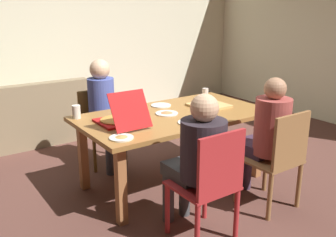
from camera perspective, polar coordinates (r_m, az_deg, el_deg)
The scene contains 20 objects.
ground_plane at distance 4.06m, azimuth 0.82°, elevation -9.50°, with size 20.00×20.00×0.00m, color brown.
back_wall at distance 6.23m, azimuth -15.19°, elevation 12.92°, with size 6.64×0.12×2.87m, color #EAE6C4.
side_wall_right at distance 6.66m, azimuth 20.64°, elevation 12.66°, with size 0.12×4.91×2.87m, color beige.
dining_table at distance 3.81m, azimuth 0.86°, elevation -0.51°, with size 1.90×1.05×0.75m.
chair_0 at distance 2.90m, azimuth 6.45°, elevation -9.60°, with size 0.45×0.44×0.94m.
person_0 at distance 2.93m, azimuth 4.58°, elevation -5.33°, with size 0.35×0.56×1.18m.
chair_1 at distance 3.49m, azimuth 16.35°, elevation -5.62°, with size 0.45×0.46×0.93m.
person_1 at distance 3.52m, azimuth 14.59°, elevation -1.96°, with size 0.32×0.54×1.21m.
chair_2 at distance 4.47m, azimuth -10.32°, elevation -0.45°, with size 0.44×0.40×0.86m.
person_2 at distance 4.28m, azimuth -9.67°, elevation 1.95°, with size 0.30×0.51×1.23m.
pizza_box_0 at distance 3.47m, azimuth -7.32°, elevation -0.05°, with size 0.35×0.52×0.33m.
pizza_box_1 at distance 4.08m, azimuth 6.19°, elevation 2.00°, with size 0.37×0.37×0.02m.
plate_0 at distance 3.49m, azimuth 3.35°, elevation -0.54°, with size 0.23×0.23×0.03m.
plate_1 at distance 3.77m, azimuth -0.19°, elevation 0.83°, with size 0.23×0.23×0.03m.
plate_2 at distance 4.08m, azimuth -1.07°, elevation 2.00°, with size 0.21×0.21×0.01m.
plate_3 at distance 3.11m, azimuth -7.07°, elevation -2.84°, with size 0.20×0.20×0.03m.
drinking_glass_0 at distance 3.72m, azimuth -13.69°, elevation 0.98°, with size 0.08×0.08×0.13m, color silver.
drinking_glass_1 at distance 4.38m, azimuth 5.66°, elevation 3.75°, with size 0.07×0.07×0.13m, color silver.
drinking_glass_2 at distance 3.89m, azimuth -6.33°, elevation 1.91°, with size 0.07×0.07×0.11m, color #B44F2C.
couch at distance 5.43m, azimuth -22.20°, elevation -0.52°, with size 1.84×0.87×0.85m.
Camera 1 is at (-2.12, -2.96, 1.80)m, focal length 40.30 mm.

